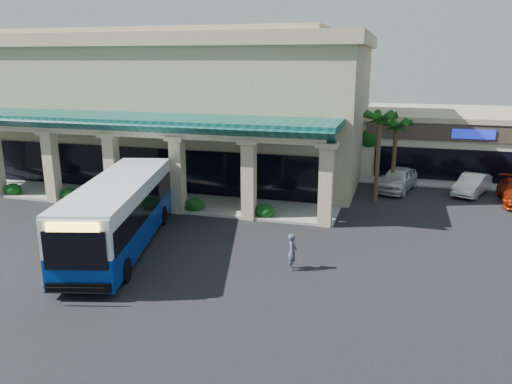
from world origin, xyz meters
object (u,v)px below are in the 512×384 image
(pedestrian, at_px, (292,252))
(car_white, at_px, (472,184))
(transit_bus, at_px, (121,214))
(car_silver, at_px, (397,179))

(pedestrian, distance_m, car_white, 18.59)
(pedestrian, xyz_separation_m, car_white, (9.36, 16.06, -0.12))
(transit_bus, bearing_deg, pedestrian, -16.65)
(pedestrian, bearing_deg, car_white, -34.16)
(car_white, bearing_deg, transit_bus, -115.85)
(pedestrian, relative_size, car_silver, 0.34)
(car_silver, bearing_deg, pedestrian, -90.72)
(car_silver, bearing_deg, car_white, 18.91)
(transit_bus, bearing_deg, car_silver, 35.08)
(car_white, bearing_deg, pedestrian, -97.00)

